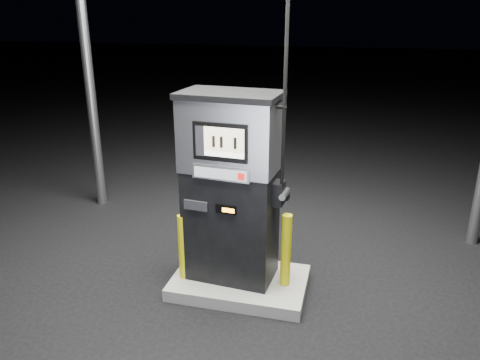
# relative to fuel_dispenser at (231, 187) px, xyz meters

# --- Properties ---
(ground) EXTENTS (80.00, 80.00, 0.00)m
(ground) POSITION_rel_fuel_dispenser_xyz_m (0.12, -0.05, -1.29)
(ground) COLOR black
(ground) RESTS_ON ground
(pump_island) EXTENTS (1.60, 1.00, 0.15)m
(pump_island) POSITION_rel_fuel_dispenser_xyz_m (0.12, -0.05, -1.22)
(pump_island) COLOR gray
(pump_island) RESTS_ON ground
(fuel_dispenser) EXTENTS (1.25, 0.75, 4.62)m
(fuel_dispenser) POSITION_rel_fuel_dispenser_xyz_m (0.00, 0.00, 0.00)
(fuel_dispenser) COLOR black
(fuel_dispenser) RESTS_ON pump_island
(bollard_left) EXTENTS (0.13, 0.13, 0.82)m
(bollard_left) POSITION_rel_fuel_dispenser_xyz_m (-0.54, -0.21, -0.74)
(bollard_left) COLOR #C4BE0A
(bollard_left) RESTS_ON pump_island
(bollard_right) EXTENTS (0.12, 0.12, 0.89)m
(bollard_right) POSITION_rel_fuel_dispenser_xyz_m (0.67, -0.05, -0.70)
(bollard_right) COLOR #C4BE0A
(bollard_right) RESTS_ON pump_island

